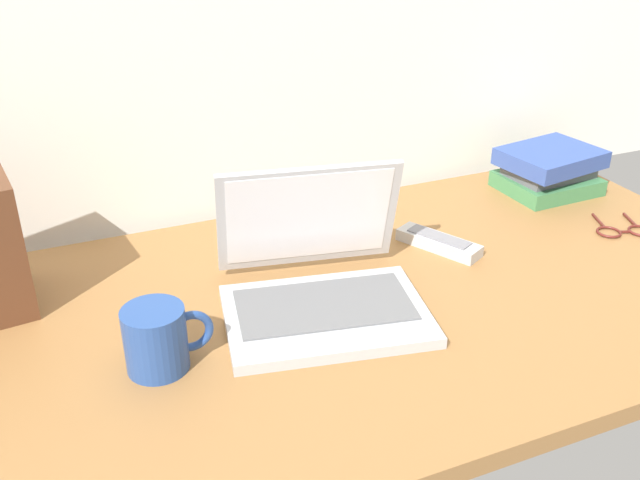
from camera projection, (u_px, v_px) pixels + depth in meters
desk at (324, 314)px, 1.15m from camera, size 1.60×0.76×0.03m
laptop at (320, 280)px, 1.13m from camera, size 0.35×0.33×0.21m
coffee_mug at (158, 338)px, 0.98m from camera, size 0.13×0.09×0.09m
remote_control_near at (439, 242)px, 1.31m from camera, size 0.11×0.16×0.02m
eyeglasses at (624, 231)px, 1.37m from camera, size 0.12×0.13×0.01m
book_stack at (549, 170)px, 1.54m from camera, size 0.22×0.18×0.09m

